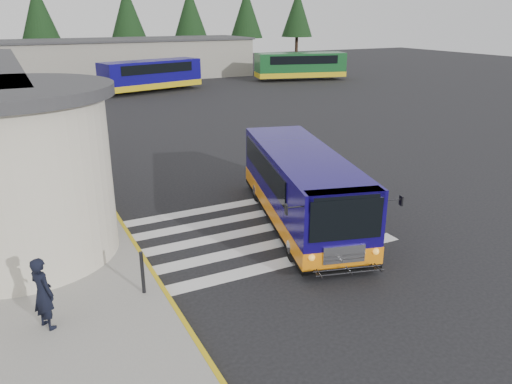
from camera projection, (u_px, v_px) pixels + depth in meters
name	position (u px, v px, depth m)	size (l,w,h in m)	color
ground	(250.00, 221.00, 17.13)	(140.00, 140.00, 0.00)	black
curb_strip	(107.00, 201.00, 18.75)	(0.12, 34.00, 0.16)	gold
crosswalk	(247.00, 232.00, 16.24)	(8.00, 5.35, 0.01)	silver
depot_building	(130.00, 59.00, 54.27)	(26.40, 8.40, 4.20)	gray
tree_line	(113.00, 13.00, 59.54)	(58.40, 4.40, 10.00)	black
transit_bus	(301.00, 190.00, 16.61)	(4.70, 8.93, 2.45)	#11075B
pedestrian_a	(43.00, 293.00, 10.80)	(0.62, 0.40, 1.69)	black
pedestrian_b	(78.00, 228.00, 14.02)	(0.85, 0.66, 1.74)	black
bollard	(142.00, 272.00, 12.25)	(0.09, 0.09, 1.12)	black
far_bus_a	(151.00, 74.00, 45.04)	(9.62, 4.93, 2.39)	#0D085F
far_bus_b	(300.00, 65.00, 52.90)	(9.81, 4.78, 2.44)	#134A20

